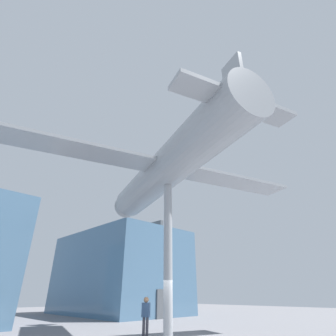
# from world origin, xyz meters

# --- Properties ---
(glass_pavilion_right) EXTENTS (9.18, 14.41, 8.62)m
(glass_pavilion_right) POSITION_xyz_m (8.28, 16.08, 4.02)
(glass_pavilion_right) COLOR slate
(glass_pavilion_right) RESTS_ON ground_plane
(support_pylon_central) EXTENTS (0.43, 0.43, 7.39)m
(support_pylon_central) POSITION_xyz_m (0.00, 0.00, 3.70)
(support_pylon_central) COLOR #999EA3
(support_pylon_central) RESTS_ON ground_plane
(suspended_airplane) EXTENTS (16.75, 15.39, 3.44)m
(suspended_airplane) POSITION_xyz_m (0.10, 0.28, 8.50)
(suspended_airplane) COLOR #93999E
(suspended_airplane) RESTS_ON support_pylon_central
(visitor_person) EXTENTS (0.40, 0.46, 1.78)m
(visitor_person) POSITION_xyz_m (0.28, 1.90, 1.03)
(visitor_person) COLOR #383842
(visitor_person) RESTS_ON ground_plane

